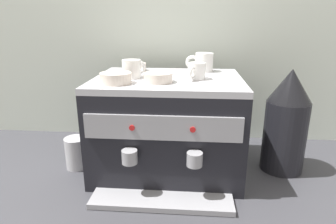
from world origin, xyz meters
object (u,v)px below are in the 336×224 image
ceramic_cup_1 (196,71)px  ceramic_bowl_1 (116,78)px  ceramic_cup_0 (132,69)px  ceramic_cup_2 (203,62)px  espresso_machine (168,125)px  ceramic_bowl_2 (134,67)px  milk_pitcher (77,153)px  coffee_grinder (286,121)px  ceramic_bowl_0 (158,78)px

ceramic_cup_1 → ceramic_bowl_1: size_ratio=0.87×
ceramic_cup_0 → ceramic_cup_2: (0.29, 0.18, 0.00)m
ceramic_cup_1 → ceramic_bowl_1: 0.32m
espresso_machine → ceramic_cup_0: ceramic_cup_0 is taller
ceramic_cup_0 → ceramic_bowl_2: ceramic_cup_0 is taller
ceramic_cup_0 → ceramic_bowl_2: (-0.02, 0.16, -0.02)m
espresso_machine → ceramic_bowl_1: size_ratio=5.14×
ceramic_bowl_2 → milk_pitcher: bearing=-142.1°
ceramic_cup_0 → coffee_grinder: 0.69m
ceramic_bowl_0 → ceramic_bowl_1: 0.16m
ceramic_cup_1 → ceramic_bowl_2: 0.33m
ceramic_bowl_2 → milk_pitcher: 0.47m
ceramic_bowl_0 → ceramic_cup_1: bearing=25.8°
ceramic_cup_1 → ceramic_bowl_2: (-0.28, 0.17, -0.02)m
ceramic_cup_1 → ceramic_cup_2: ceramic_cup_2 is taller
ceramic_cup_2 → ceramic_bowl_1: (-0.33, -0.29, -0.02)m
coffee_grinder → ceramic_cup_0: bearing=-176.6°
ceramic_bowl_2 → milk_pitcher: size_ratio=0.78×
ceramic_cup_2 → coffee_grinder: (0.36, -0.14, -0.23)m
ceramic_cup_1 → ceramic_bowl_0: (-0.14, -0.07, -0.02)m
coffee_grinder → ceramic_bowl_2: bearing=169.6°
ceramic_cup_0 → ceramic_bowl_2: 0.16m
ceramic_cup_2 → ceramic_bowl_1: size_ratio=1.07×
ceramic_bowl_0 → coffee_grinder: size_ratio=0.25×
ceramic_cup_0 → ceramic_bowl_1: 0.12m
ceramic_bowl_0 → milk_pitcher: ceramic_bowl_0 is taller
ceramic_cup_0 → ceramic_cup_1: bearing=-2.2°
ceramic_cup_1 → ceramic_cup_2: 0.19m
espresso_machine → ceramic_cup_0: size_ratio=5.66×
ceramic_bowl_2 → coffee_grinder: bearing=-10.4°
ceramic_bowl_0 → ceramic_bowl_1: ceramic_bowl_1 is taller
ceramic_bowl_0 → milk_pitcher: size_ratio=0.79×
coffee_grinder → espresso_machine: bearing=-177.2°
coffee_grinder → milk_pitcher: bearing=-176.2°
espresso_machine → coffee_grinder: bearing=2.8°
ceramic_bowl_1 → milk_pitcher: ceramic_bowl_1 is taller
coffee_grinder → ceramic_cup_2: bearing=158.7°
espresso_machine → ceramic_cup_1: bearing=-11.6°
ceramic_cup_2 → coffee_grinder: 0.44m
ceramic_cup_2 → ceramic_bowl_2: ceramic_cup_2 is taller
ceramic_cup_1 → milk_pitcher: ceramic_cup_1 is taller
ceramic_bowl_0 → coffee_grinder: bearing=12.5°
milk_pitcher → ceramic_cup_2: bearing=19.8°
ceramic_bowl_1 → ceramic_bowl_2: 0.28m
ceramic_bowl_0 → ceramic_bowl_1: (-0.16, -0.03, 0.00)m
ceramic_bowl_0 → espresso_machine: bearing=72.7°
ceramic_bowl_0 → ceramic_bowl_2: (-0.14, 0.24, 0.00)m
ceramic_cup_0 → ceramic_bowl_0: bearing=-34.8°
ceramic_cup_1 → ceramic_bowl_1: (-0.30, -0.10, -0.01)m
coffee_grinder → milk_pitcher: 0.92m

